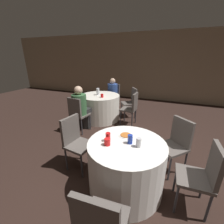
{
  "coord_description": "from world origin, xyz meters",
  "views": [
    {
      "loc": [
        0.3,
        -1.81,
        1.84
      ],
      "look_at": [
        -0.67,
        0.62,
        0.86
      ],
      "focal_mm": 24.0,
      "sensor_mm": 36.0,
      "label": 1
    }
  ],
  "objects_px": {
    "chair_near_south": "(100,224)",
    "soda_can_red": "(108,137)",
    "chair_near_northeast": "(177,141)",
    "chair_far_northeast": "(131,100)",
    "chair_near_east": "(204,173)",
    "table_far": "(100,107)",
    "chair_far_north": "(114,95)",
    "pizza_plate_near": "(126,135)",
    "person_blue_shirt": "(112,95)",
    "chair_far_south": "(77,112)",
    "person_green_jacket": "(81,108)",
    "chair_near_west": "(75,138)",
    "soda_can_blue": "(130,139)",
    "table_near": "(126,166)",
    "soda_can_silver": "(139,143)",
    "chair_far_east": "(132,106)",
    "bottle_far": "(98,92)"
  },
  "relations": [
    {
      "from": "chair_near_south",
      "to": "soda_can_red",
      "type": "height_order",
      "value": "chair_near_south"
    },
    {
      "from": "soda_can_red",
      "to": "chair_near_northeast",
      "type": "bearing_deg",
      "value": 39.29
    },
    {
      "from": "soda_can_red",
      "to": "chair_far_northeast",
      "type": "bearing_deg",
      "value": 98.43
    },
    {
      "from": "chair_near_east",
      "to": "table_far",
      "type": "bearing_deg",
      "value": 46.06
    },
    {
      "from": "table_far",
      "to": "chair_far_north",
      "type": "height_order",
      "value": "chair_far_north"
    },
    {
      "from": "table_far",
      "to": "pizza_plate_near",
      "type": "bearing_deg",
      "value": -54.91
    },
    {
      "from": "person_blue_shirt",
      "to": "chair_far_north",
      "type": "bearing_deg",
      "value": -90.0
    },
    {
      "from": "table_far",
      "to": "pizza_plate_near",
      "type": "distance_m",
      "value": 2.5
    },
    {
      "from": "chair_near_south",
      "to": "chair_far_south",
      "type": "relative_size",
      "value": 1.0
    },
    {
      "from": "person_blue_shirt",
      "to": "pizza_plate_near",
      "type": "distance_m",
      "value": 3.17
    },
    {
      "from": "chair_far_south",
      "to": "person_green_jacket",
      "type": "distance_m",
      "value": 0.17
    },
    {
      "from": "chair_near_west",
      "to": "soda_can_blue",
      "type": "xyz_separation_m",
      "value": [
        0.97,
        -0.12,
        0.27
      ]
    },
    {
      "from": "table_near",
      "to": "soda_can_blue",
      "type": "relative_size",
      "value": 8.63
    },
    {
      "from": "table_near",
      "to": "chair_far_north",
      "type": "relative_size",
      "value": 1.14
    },
    {
      "from": "person_blue_shirt",
      "to": "soda_can_silver",
      "type": "distance_m",
      "value": 3.47
    },
    {
      "from": "pizza_plate_near",
      "to": "table_near",
      "type": "bearing_deg",
      "value": -68.72
    },
    {
      "from": "chair_near_east",
      "to": "chair_far_east",
      "type": "bearing_deg",
      "value": 31.87
    },
    {
      "from": "soda_can_silver",
      "to": "chair_far_south",
      "type": "bearing_deg",
      "value": 145.08
    },
    {
      "from": "chair_near_northeast",
      "to": "person_blue_shirt",
      "type": "height_order",
      "value": "person_blue_shirt"
    },
    {
      "from": "chair_near_south",
      "to": "person_green_jacket",
      "type": "bearing_deg",
      "value": 122.08
    },
    {
      "from": "chair_near_northeast",
      "to": "chair_far_north",
      "type": "xyz_separation_m",
      "value": [
        -2.08,
        2.51,
        0.0
      ]
    },
    {
      "from": "chair_near_south",
      "to": "soda_can_red",
      "type": "relative_size",
      "value": 7.54
    },
    {
      "from": "chair_near_south",
      "to": "person_blue_shirt",
      "type": "bearing_deg",
      "value": 107.15
    },
    {
      "from": "table_near",
      "to": "table_far",
      "type": "relative_size",
      "value": 0.9
    },
    {
      "from": "pizza_plate_near",
      "to": "chair_near_east",
      "type": "bearing_deg",
      "value": -8.22
    },
    {
      "from": "chair_far_north",
      "to": "person_green_jacket",
      "type": "xyz_separation_m",
      "value": [
        -0.16,
        -1.83,
        0.05
      ]
    },
    {
      "from": "chair_near_northeast",
      "to": "chair_far_east",
      "type": "height_order",
      "value": "same"
    },
    {
      "from": "chair_near_west",
      "to": "table_far",
      "type": "bearing_deg",
      "value": -156.72
    },
    {
      "from": "chair_far_north",
      "to": "soda_can_blue",
      "type": "height_order",
      "value": "chair_far_north"
    },
    {
      "from": "soda_can_silver",
      "to": "chair_near_south",
      "type": "bearing_deg",
      "value": -96.39
    },
    {
      "from": "chair_far_south",
      "to": "bottle_far",
      "type": "relative_size",
      "value": 4.54
    },
    {
      "from": "chair_near_west",
      "to": "chair_far_east",
      "type": "xyz_separation_m",
      "value": [
        0.44,
        2.02,
        0.0
      ]
    },
    {
      "from": "chair_far_south",
      "to": "person_blue_shirt",
      "type": "xyz_separation_m",
      "value": [
        0.17,
        1.82,
        0.03
      ]
    },
    {
      "from": "chair_far_northeast",
      "to": "soda_can_red",
      "type": "relative_size",
      "value": 7.54
    },
    {
      "from": "chair_near_west",
      "to": "soda_can_blue",
      "type": "relative_size",
      "value": 7.54
    },
    {
      "from": "chair_far_south",
      "to": "chair_far_northeast",
      "type": "xyz_separation_m",
      "value": [
        0.95,
        1.56,
        0.0
      ]
    },
    {
      "from": "chair_near_west",
      "to": "pizza_plate_near",
      "type": "xyz_separation_m",
      "value": [
        0.86,
        0.05,
        0.21
      ]
    },
    {
      "from": "person_green_jacket",
      "to": "person_blue_shirt",
      "type": "bearing_deg",
      "value": 92.02
    },
    {
      "from": "table_far",
      "to": "chair_near_south",
      "type": "relative_size",
      "value": 1.27
    },
    {
      "from": "chair_near_south",
      "to": "person_blue_shirt",
      "type": "relative_size",
      "value": 0.81
    },
    {
      "from": "table_far",
      "to": "chair_far_east",
      "type": "distance_m",
      "value": 1.01
    },
    {
      "from": "chair_near_south",
      "to": "chair_far_northeast",
      "type": "xyz_separation_m",
      "value": [
        -0.73,
        3.71,
        0.0
      ]
    },
    {
      "from": "chair_near_east",
      "to": "pizza_plate_near",
      "type": "relative_size",
      "value": 4.57
    },
    {
      "from": "soda_can_blue",
      "to": "chair_near_east",
      "type": "bearing_deg",
      "value": 1.59
    },
    {
      "from": "soda_can_blue",
      "to": "soda_can_silver",
      "type": "height_order",
      "value": "same"
    },
    {
      "from": "table_far",
      "to": "person_blue_shirt",
      "type": "xyz_separation_m",
      "value": [
        0.05,
        0.83,
        0.2
      ]
    },
    {
      "from": "chair_far_north",
      "to": "bottle_far",
      "type": "relative_size",
      "value": 4.54
    },
    {
      "from": "person_green_jacket",
      "to": "pizza_plate_near",
      "type": "relative_size",
      "value": 5.85
    },
    {
      "from": "chair_near_west",
      "to": "chair_far_northeast",
      "type": "xyz_separation_m",
      "value": [
        0.26,
        2.64,
        0.0
      ]
    },
    {
      "from": "table_near",
      "to": "soda_can_blue",
      "type": "distance_m",
      "value": 0.44
    }
  ]
}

